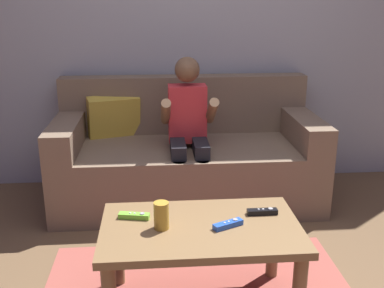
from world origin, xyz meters
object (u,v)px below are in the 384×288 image
at_px(person_seated_on_couch, 188,127).
at_px(couch, 186,158).
at_px(soda_can, 161,216).
at_px(game_remote_black_near_edge, 262,212).
at_px(coffee_table, 201,240).
at_px(game_remote_blue_center, 228,224).
at_px(game_remote_lime_far_corner, 134,216).

bearing_deg(person_seated_on_couch, couch, 92.05).
xyz_separation_m(couch, soda_can, (-0.19, -1.24, 0.18)).
bearing_deg(game_remote_black_near_edge, person_seated_on_couch, 105.75).
xyz_separation_m(couch, coffee_table, (-0.02, -1.23, 0.05)).
xyz_separation_m(game_remote_blue_center, soda_can, (-0.29, 0.01, 0.05)).
height_order(person_seated_on_couch, game_remote_black_near_edge, person_seated_on_couch).
relative_size(person_seated_on_couch, game_remote_blue_center, 7.13).
height_order(person_seated_on_couch, game_remote_lime_far_corner, person_seated_on_couch).
xyz_separation_m(person_seated_on_couch, game_remote_blue_center, (0.09, -1.07, -0.14)).
height_order(couch, person_seated_on_couch, person_seated_on_couch).
relative_size(coffee_table, game_remote_blue_center, 6.20).
bearing_deg(game_remote_lime_far_corner, game_remote_blue_center, -15.81).
bearing_deg(coffee_table, game_remote_blue_center, -11.10).
height_order(game_remote_blue_center, game_remote_lime_far_corner, same).
relative_size(couch, soda_can, 14.56).
bearing_deg(game_remote_blue_center, couch, 94.54).
bearing_deg(coffee_table, couch, 89.19).
relative_size(coffee_table, game_remote_black_near_edge, 6.27).
xyz_separation_m(couch, game_remote_lime_far_corner, (-0.31, -1.14, 0.13)).
relative_size(coffee_table, game_remote_lime_far_corner, 6.09).
relative_size(game_remote_lime_far_corner, soda_can, 1.18).
distance_m(person_seated_on_couch, soda_can, 1.08).
bearing_deg(game_remote_black_near_edge, soda_can, -168.13).
distance_m(game_remote_black_near_edge, soda_can, 0.48).
xyz_separation_m(person_seated_on_couch, game_remote_lime_far_corner, (-0.32, -0.95, -0.14)).
height_order(coffee_table, soda_can, soda_can).
height_order(game_remote_black_near_edge, game_remote_lime_far_corner, same).
xyz_separation_m(person_seated_on_couch, coffee_table, (-0.02, -1.05, -0.23)).
bearing_deg(soda_can, game_remote_black_near_edge, 11.87).
bearing_deg(soda_can, game_remote_lime_far_corner, 139.45).
relative_size(game_remote_black_near_edge, soda_can, 1.15).
distance_m(person_seated_on_couch, game_remote_blue_center, 1.08).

